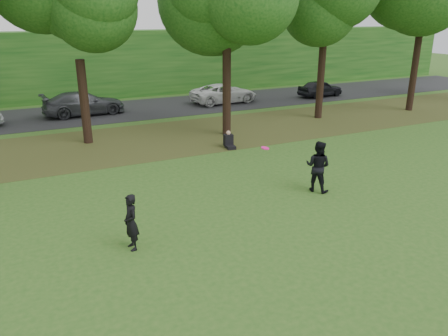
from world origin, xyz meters
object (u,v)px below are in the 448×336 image
(player_left, at_px, (131,222))
(seated_person, at_px, (229,141))
(player_right, at_px, (318,166))
(frisbee, at_px, (265,148))

(player_left, xyz_separation_m, seated_person, (6.72, 7.58, -0.48))
(player_right, xyz_separation_m, frisbee, (-2.31, -0.11, 1.02))
(seated_person, bearing_deg, frisbee, -100.59)
(player_left, relative_size, seated_person, 1.92)
(player_right, height_order, seated_person, player_right)
(frisbee, bearing_deg, seated_person, 73.78)
(player_right, relative_size, seated_person, 2.27)
(player_left, distance_m, player_right, 7.26)
(player_left, xyz_separation_m, player_right, (7.15, 1.23, 0.15))
(seated_person, bearing_deg, player_right, -80.47)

